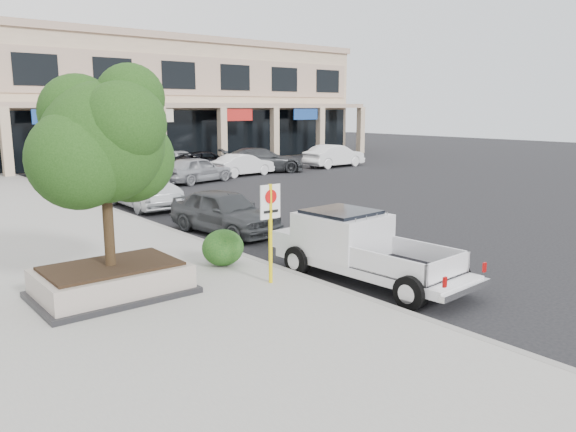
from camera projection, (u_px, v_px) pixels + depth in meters
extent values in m
plane|color=black|center=(369.00, 276.00, 14.00)|extent=(120.00, 120.00, 0.00)
cube|color=gray|center=(65.00, 260.00, 15.15)|extent=(8.00, 52.00, 0.15)
cube|color=gray|center=(193.00, 239.00, 17.60)|extent=(0.20, 52.00, 0.15)
cube|color=tan|center=(120.00, 103.00, 44.01)|extent=(40.00, 10.00, 9.00)
cube|color=tan|center=(116.00, 40.00, 43.10)|extent=(40.40, 10.40, 0.50)
cube|color=tan|center=(155.00, 105.00, 39.40)|extent=(40.00, 2.20, 0.35)
cube|color=tan|center=(361.00, 130.00, 51.55)|extent=(0.55, 0.55, 4.20)
cube|color=black|center=(150.00, 138.00, 40.63)|extent=(39.20, 0.08, 3.90)
cube|color=black|center=(113.00, 292.00, 12.13)|extent=(3.20, 2.20, 0.12)
cube|color=gray|center=(112.00, 278.00, 12.07)|extent=(3.00, 2.00, 0.50)
cube|color=black|center=(111.00, 266.00, 12.02)|extent=(2.70, 1.70, 0.06)
cylinder|color=black|center=(108.00, 214.00, 11.80)|extent=(0.22, 0.22, 2.20)
sphere|color=#18360E|center=(103.00, 143.00, 11.52)|extent=(2.50, 2.50, 2.50)
sphere|color=#18360E|center=(131.00, 159.00, 12.26)|extent=(1.90, 1.90, 1.90)
sphere|color=#18360E|center=(78.00, 113.00, 11.60)|extent=(1.60, 1.60, 1.60)
cylinder|color=yellow|center=(270.00, 234.00, 12.78)|extent=(0.09, 0.09, 2.30)
cube|color=white|center=(270.00, 202.00, 12.64)|extent=(0.55, 0.03, 0.78)
cylinder|color=red|center=(271.00, 197.00, 12.60)|extent=(0.32, 0.02, 0.32)
ellipsoid|color=#124114|center=(223.00, 248.00, 14.33)|extent=(1.10, 0.99, 0.93)
imported|color=#313437|center=(224.00, 212.00, 18.62)|extent=(2.23, 4.52, 1.48)
imported|color=#A0A4A8|center=(142.00, 189.00, 23.43)|extent=(1.76, 4.75, 1.55)
imported|color=silver|center=(79.00, 176.00, 28.28)|extent=(2.15, 5.13, 1.48)
imported|color=black|center=(57.00, 169.00, 32.05)|extent=(2.47, 5.11, 1.40)
imported|color=#A0A2A8|center=(197.00, 169.00, 31.32)|extent=(4.62, 2.65, 1.48)
imported|color=silver|center=(243.00, 165.00, 34.61)|extent=(4.18, 1.78, 1.34)
imported|color=#2D2F32|center=(262.00, 160.00, 36.38)|extent=(5.87, 4.26, 1.58)
imported|color=black|center=(209.00, 162.00, 36.25)|extent=(5.38, 3.58, 1.37)
imported|color=#A5A8AD|center=(182.00, 160.00, 37.31)|extent=(4.55, 3.20, 1.44)
imported|color=white|center=(334.00, 156.00, 39.72)|extent=(4.84, 1.89, 1.57)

